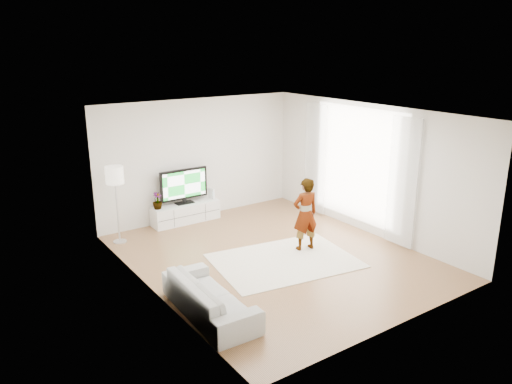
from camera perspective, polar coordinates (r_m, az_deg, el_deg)
floor at (r=9.79m, az=2.10°, el=-7.42°), size 6.00×6.00×0.00m
ceiling at (r=9.02m, az=2.29°, el=9.04°), size 6.00×6.00×0.00m
wall_left at (r=8.13m, az=-12.09°, el=-2.33°), size 0.02×6.00×2.80m
wall_right at (r=10.95m, az=12.74°, el=2.53°), size 0.02×6.00×2.80m
wall_back at (r=11.77m, az=-6.61°, el=3.81°), size 5.00×0.02×2.80m
wall_front at (r=7.27m, az=16.55°, el=-4.97°), size 5.00×0.02×2.80m
window at (r=11.12m, az=11.56°, el=3.09°), size 0.01×2.60×2.50m
curtain_near at (r=10.26m, az=16.41°, el=1.03°), size 0.04×0.70×2.60m
curtain_far at (r=12.00m, az=6.81°, el=3.81°), size 0.04×0.70×2.60m
media_console at (r=11.67m, az=-8.05°, el=-2.36°), size 1.60×0.45×0.45m
television at (r=11.49m, az=-8.25°, el=0.81°), size 1.16×0.23×0.81m
game_console at (r=11.87m, az=-5.11°, el=-0.16°), size 0.10×0.19×0.25m
potted_plant at (r=11.27m, az=-11.21°, el=-0.98°), size 0.28×0.28×0.38m
rug at (r=9.63m, az=3.28°, el=-7.84°), size 2.88×2.27×0.01m
player at (r=9.91m, az=5.66°, el=-2.53°), size 0.59×0.44×1.48m
sofa at (r=7.79m, az=-5.32°, el=-11.82°), size 0.85×1.99×0.57m
floor_lamp at (r=10.45m, az=-15.84°, el=1.49°), size 0.36×0.36×1.62m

